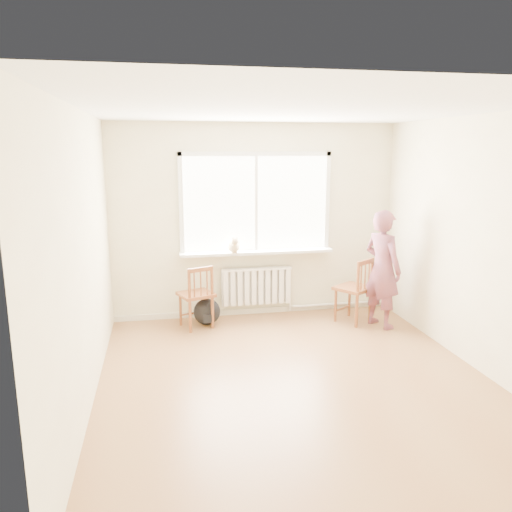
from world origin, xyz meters
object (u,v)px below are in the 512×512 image
chair_left (197,297)px  cat (234,246)px  person (382,269)px  chair_right (357,290)px  backpack (207,312)px

chair_left → cat: bearing=-173.5°
chair_left → person: person is taller
chair_left → person: (2.42, -0.38, 0.36)m
chair_right → person: size_ratio=0.57×
chair_left → chair_right: 2.16m
chair_left → cat: cat is taller
chair_right → cat: size_ratio=2.47×
chair_left → cat: 0.86m
cat → person: bearing=-19.8°
chair_right → person: 0.47m
chair_right → cat: (-1.62, 0.45, 0.59)m
chair_right → cat: 1.79m
chair_left → chair_right: bearing=154.8°
cat → backpack: bearing=-158.3°
cat → backpack: (-0.40, -0.17, -0.87)m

